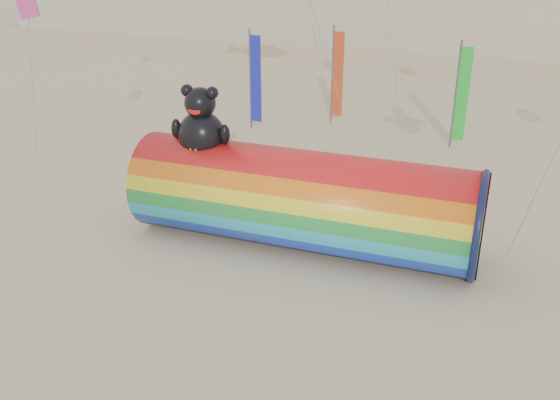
% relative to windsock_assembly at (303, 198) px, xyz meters
% --- Properties ---
extents(ground, '(160.00, 160.00, 0.00)m').
position_rel_windsock_assembly_xyz_m(ground, '(-0.65, -3.27, -1.77)').
color(ground, '#CCB58C').
rests_on(ground, ground).
extents(windsock_assembly, '(11.55, 3.52, 5.32)m').
position_rel_windsock_assembly_xyz_m(windsock_assembly, '(0.00, 0.00, 0.00)').
color(windsock_assembly, red).
rests_on(windsock_assembly, ground).
extents(festival_banners, '(11.01, 2.62, 5.20)m').
position_rel_windsock_assembly_xyz_m(festival_banners, '(-1.77, 12.63, 0.87)').
color(festival_banners, '#59595E').
rests_on(festival_banners, ground).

